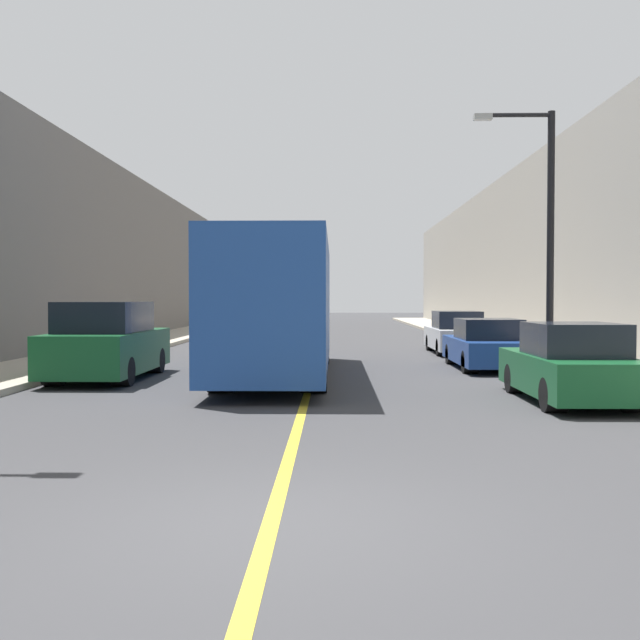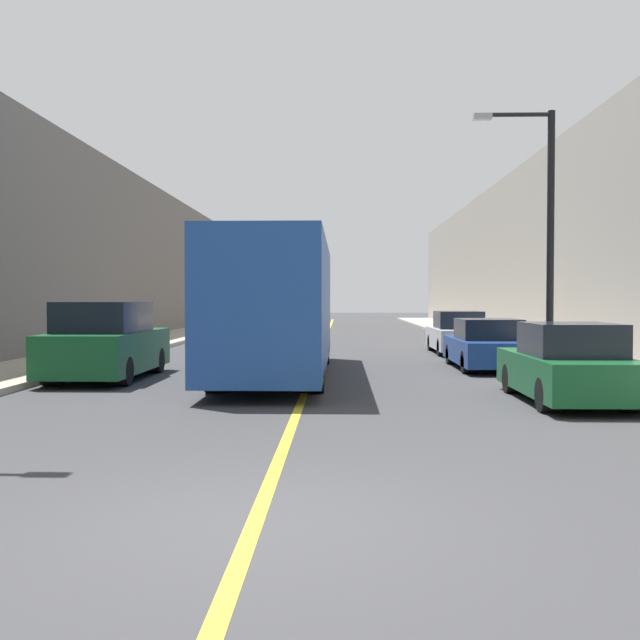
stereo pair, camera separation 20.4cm
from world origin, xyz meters
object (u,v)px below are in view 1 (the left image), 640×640
Objects in this scene: parked_suv_left at (107,343)px; car_right_mid at (487,346)px; car_right_far at (456,334)px; street_lamp_right at (544,222)px; car_right_near at (571,367)px; bus at (280,305)px.

parked_suv_left is 10.49m from car_right_mid.
parked_suv_left is 1.06× the size of car_right_mid.
street_lamp_right is (1.29, -6.78, 3.44)m from car_right_far.
car_right_mid is at bearing 91.83° from car_right_near.
car_right_near is at bearing -89.47° from car_right_far.
parked_suv_left is 11.01m from car_right_near.
car_right_mid is at bearing 16.56° from parked_suv_left.
car_right_mid is at bearing -90.95° from car_right_far.
bus reaches higher than car_right_near.
street_lamp_right is (1.17, 6.20, 3.44)m from car_right_near.
bus is 6.29m from car_right_mid.
car_right_near is at bearing -20.95° from parked_suv_left.
car_right_far is (10.16, 9.04, -0.19)m from parked_suv_left.
parked_suv_left reaches higher than car_right_near.
bus is 2.58× the size of car_right_near.
parked_suv_left is at bearing -168.82° from street_lamp_right.
bus is 2.29× the size of parked_suv_left.
car_right_near is 7.19m from street_lamp_right.
car_right_near is at bearing -88.17° from car_right_mid.
parked_suv_left is at bearing -163.44° from car_right_mid.
car_right_near is 0.95× the size of car_right_mid.
street_lamp_right is (11.45, 2.26, 3.24)m from parked_suv_left.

